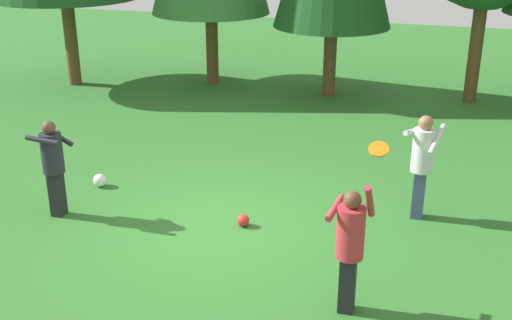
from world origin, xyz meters
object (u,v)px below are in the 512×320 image
(person_catcher, at_px, (422,158))
(ball_red, at_px, (243,220))
(person_thrower, at_px, (350,242))
(person_bystander, at_px, (53,161))
(ball_white, at_px, (100,180))
(frisbee, at_px, (379,149))

(person_catcher, distance_m, ball_red, 2.96)
(person_catcher, xyz_separation_m, ball_red, (-2.58, -1.11, -0.92))
(person_thrower, height_order, person_catcher, person_thrower)
(person_bystander, xyz_separation_m, ball_red, (2.99, 0.48, -0.85))
(person_bystander, xyz_separation_m, ball_white, (0.06, 1.19, -0.83))
(person_catcher, xyz_separation_m, ball_white, (-5.50, -0.40, -0.90))
(person_thrower, xyz_separation_m, person_catcher, (0.68, 2.87, 0.06))
(person_catcher, distance_m, frisbee, 1.83)
(person_bystander, distance_m, ball_white, 1.45)
(person_catcher, height_order, person_bystander, person_catcher)
(ball_red, bearing_deg, person_thrower, -42.81)
(person_bystander, relative_size, ball_red, 8.27)
(person_bystander, height_order, ball_red, person_bystander)
(person_catcher, relative_size, person_bystander, 1.07)
(ball_white, bearing_deg, frisbee, -13.75)
(frisbee, distance_m, ball_white, 5.35)
(person_catcher, height_order, frisbee, frisbee)
(person_catcher, height_order, ball_red, person_catcher)
(frisbee, distance_m, ball_red, 2.64)
(person_thrower, distance_m, ball_white, 5.49)
(person_catcher, bearing_deg, ball_red, -48.19)
(person_bystander, bearing_deg, person_catcher, 16.18)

